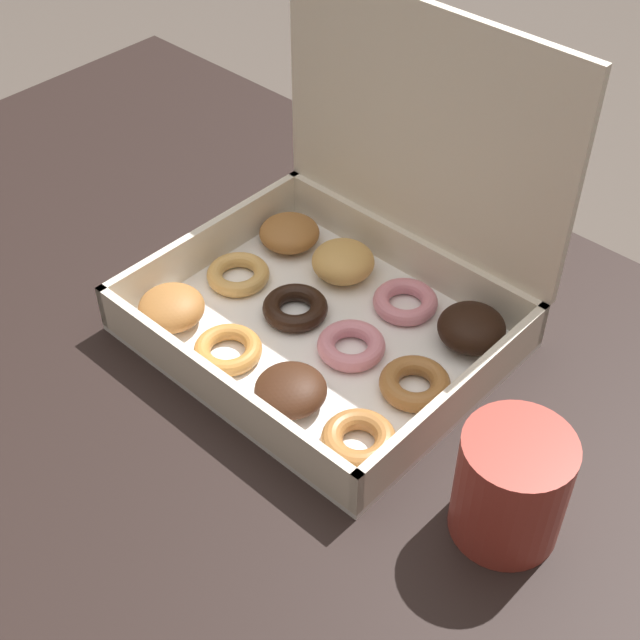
# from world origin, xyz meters

# --- Properties ---
(dining_table) EXTENTS (1.13, 0.73, 0.75)m
(dining_table) POSITION_xyz_m (0.00, 0.00, 0.64)
(dining_table) COLOR black
(dining_table) RESTS_ON ground_plane
(donut_box) EXTENTS (0.31, 0.26, 0.28)m
(donut_box) POSITION_xyz_m (0.04, 0.10, 0.80)
(donut_box) COLOR white
(donut_box) RESTS_ON dining_table
(coffee_mug) EXTENTS (0.08, 0.08, 0.09)m
(coffee_mug) POSITION_xyz_m (0.28, 0.01, 0.80)
(coffee_mug) COLOR #A3382D
(coffee_mug) RESTS_ON dining_table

